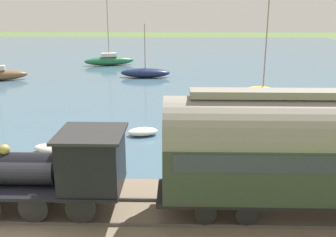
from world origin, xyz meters
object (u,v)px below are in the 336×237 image
steam_locomotive (56,167)px  sailboat_yellow (263,95)px  passenger_coach (318,148)px  rowboat_near_shore (143,132)px  rowboat_far_out (55,149)px  sailboat_green (109,60)px  sailboat_navy (145,73)px  rowboat_off_pier (246,128)px

steam_locomotive → sailboat_yellow: sailboat_yellow is taller
steam_locomotive → passenger_coach: size_ratio=0.58×
passenger_coach → rowboat_near_shore: (9.85, 6.87, -2.71)m
passenger_coach → sailboat_yellow: (17.83, -1.90, -2.19)m
sailboat_yellow → passenger_coach: bearing=-157.7°
steam_locomotive → rowboat_far_out: (6.73, 2.24, -1.94)m
steam_locomotive → passenger_coach: (0.00, -8.98, 0.77)m
sailboat_green → sailboat_navy: sailboat_green is taller
passenger_coach → rowboat_far_out: bearing=59.0°
sailboat_green → rowboat_near_shore: 28.87m
sailboat_green → rowboat_far_out: size_ratio=3.16×
passenger_coach → sailboat_yellow: 18.07m
rowboat_near_shore → steam_locomotive: bearing=154.7°
passenger_coach → rowboat_off_pier: bearing=2.7°
sailboat_yellow → steam_locomotive: bearing=177.0°
steam_locomotive → sailboat_navy: (29.32, -0.65, -1.68)m
sailboat_yellow → sailboat_green: bearing=66.3°
rowboat_far_out → rowboat_off_pier: bearing=-51.8°
steam_locomotive → rowboat_off_pier: (10.93, -8.46, -1.98)m
rowboat_near_shore → rowboat_off_pier: bearing=-93.6°
rowboat_off_pier → rowboat_near_shore: bearing=147.7°
steam_locomotive → rowboat_far_out: size_ratio=2.32×
passenger_coach → rowboat_off_pier: passenger_coach is taller
rowboat_near_shore → rowboat_far_out: (-3.12, 4.35, 0.00)m
sailboat_navy → rowboat_near_shore: sailboat_navy is taller
sailboat_yellow → rowboat_off_pier: size_ratio=4.16×
sailboat_navy → rowboat_near_shore: 19.53m
sailboat_yellow → rowboat_near_shore: sailboat_yellow is taller
sailboat_yellow → rowboat_off_pier: sailboat_yellow is taller
passenger_coach → sailboat_navy: (29.32, 8.33, -2.45)m
sailboat_navy → rowboat_off_pier: size_ratio=2.40×
sailboat_green → sailboat_yellow: 25.42m
sailboat_green → sailboat_yellow: size_ratio=0.88×
sailboat_green → passenger_coach: bearing=-175.9°
passenger_coach → sailboat_green: sailboat_green is taller
steam_locomotive → sailboat_yellow: size_ratio=0.65×
passenger_coach → steam_locomotive: bearing=90.0°
sailboat_navy → rowboat_near_shore: bearing=-175.2°
sailboat_green → sailboat_navy: bearing=-163.7°
steam_locomotive → rowboat_far_out: 7.36m
rowboat_near_shore → rowboat_far_out: size_ratio=0.73×
rowboat_near_shore → rowboat_off_pier: (1.08, -6.35, -0.04)m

